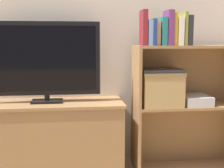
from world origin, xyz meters
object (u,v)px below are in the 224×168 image
book_teal (162,32)px  book_mustard (173,29)px  book_maroon (143,28)px  book_ivory (178,32)px  book_navy (153,32)px  tv (46,60)px  book_charcoal (187,31)px  laptop (161,70)px  book_plum (168,28)px  tv_stand (48,137)px  book_skyblue (149,33)px  storage_basket_left (160,87)px  magazine_stack (195,100)px  book_olive (183,29)px  book_tan (157,33)px

book_teal → book_mustard: (0.08, 0.00, 0.02)m
book_maroon → book_ivory: book_maroon is taller
book_ivory → book_navy: bearing=180.0°
tv → book_charcoal: 1.02m
laptop → book_plum: bearing=-34.1°
tv_stand → book_skyblue: size_ratio=6.24×
book_mustard → tv_stand: bearing=174.6°
book_teal → storage_basket_left: 0.40m
laptop → book_maroon: bearing=-168.8°
book_maroon → magazine_stack: book_maroon is taller
book_plum → book_olive: size_ratio=1.06×
book_plum → book_teal: bearing=180.0°
book_olive → magazine_stack: size_ratio=0.91×
book_tan → book_charcoal: size_ratio=0.82×
book_skyblue → book_navy: book_navy is taller
book_skyblue → magazine_stack: (0.36, 0.03, -0.49)m
book_mustard → magazine_stack: (0.19, 0.03, -0.51)m
storage_basket_left → book_tan: bearing=-147.2°
book_tan → magazine_stack: bearing=6.0°
storage_basket_left → laptop: bearing=0.0°
tv_stand → book_ivory: size_ratio=5.70×
book_maroon → laptop: size_ratio=0.81×
laptop → book_tan: bearing=-147.2°
book_ivory → laptop: 0.30m
book_maroon → storage_basket_left: bearing=11.2°
book_plum → book_tan: bearing=180.0°
book_navy → book_plum: bearing=0.0°
book_tan → book_navy: bearing=180.0°
book_ivory → storage_basket_left: size_ratio=0.65×
book_ivory → book_charcoal: book_charcoal is taller
book_maroon → book_charcoal: size_ratio=1.17×
tv_stand → laptop: (0.82, -0.06, 0.49)m
tv → book_ivory: 0.96m
book_olive → book_ivory: bearing=180.0°
book_teal → laptop: (0.00, 0.03, -0.28)m
book_tan → book_plum: (0.08, 0.00, 0.04)m
book_maroon → book_ivory: size_ratio=1.27×
book_ivory → book_charcoal: 0.07m
book_ivory → book_olive: size_ratio=0.84×
tv → book_olive: bearing=-5.0°
book_maroon → book_charcoal: book_maroon is taller
book_navy → storage_basket_left: size_ratio=0.62×
laptop → book_mustard: bearing=-19.4°
laptop → tv_stand: bearing=175.9°
book_olive → storage_basket_left: (-0.15, 0.03, -0.42)m
tv → book_tan: bearing=-6.2°
book_maroon → book_skyblue: bearing=0.0°
magazine_stack → tv_stand: bearing=177.2°
book_maroon → book_teal: book_maroon is taller
book_skyblue → book_plum: book_plum is taller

